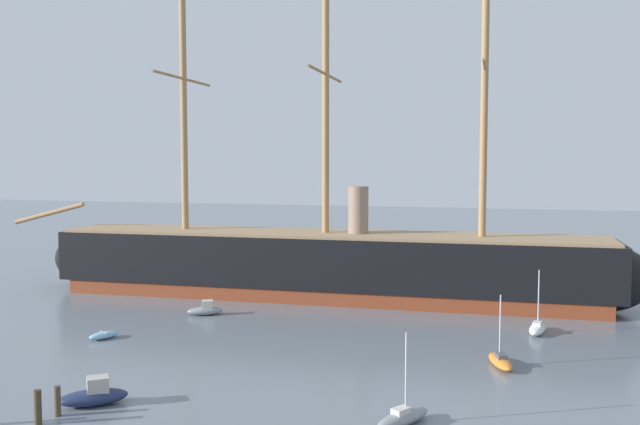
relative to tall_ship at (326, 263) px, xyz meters
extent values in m
cube|color=brown|center=(0.00, 0.00, -3.08)|extent=(58.62, 9.96, 1.52)
cube|color=black|center=(0.00, 0.00, 0.40)|extent=(61.06, 10.38, 5.44)
ellipsoid|color=black|center=(-28.00, -0.57, -0.36)|extent=(11.13, 8.44, 6.96)
ellipsoid|color=black|center=(28.00, 0.57, -0.36)|extent=(11.13, 8.44, 6.96)
cube|color=#9E7F5B|center=(0.00, 0.00, 3.28)|extent=(59.83, 9.62, 0.33)
cylinder|color=#A37A4C|center=(-16.74, -0.34, 17.26)|extent=(0.76, 0.76, 28.27)
cylinder|color=#A37A4C|center=(-16.74, -0.34, 20.65)|extent=(0.60, 14.62, 0.30)
cylinder|color=#A37A4C|center=(0.00, 0.00, 17.26)|extent=(0.76, 0.76, 28.27)
cylinder|color=#A37A4C|center=(0.00, 0.00, 20.65)|extent=(0.60, 14.62, 0.30)
cylinder|color=#A37A4C|center=(16.74, 0.34, 17.26)|extent=(0.76, 0.76, 28.27)
cylinder|color=#A37A4C|center=(16.74, 0.34, 20.65)|extent=(0.60, 14.62, 0.30)
cylinder|color=#A37A4C|center=(-34.84, -0.71, 4.88)|extent=(9.64, 0.74, 2.89)
cylinder|color=gray|center=(3.65, 0.07, 5.84)|extent=(2.17, 2.17, 5.44)
ellipsoid|color=#1E284C|center=(-5.19, -36.28, -3.35)|extent=(4.39, 3.89, 0.98)
cube|color=#B2ADA3|center=(-4.96, -36.10, -2.57)|extent=(1.70, 1.67, 0.98)
ellipsoid|color=gray|center=(13.80, -34.27, -3.45)|extent=(3.24, 4.12, 0.78)
cube|color=beige|center=(13.69, -34.45, -3.01)|extent=(1.12, 1.23, 0.41)
cylinder|color=silver|center=(13.91, -34.10, -0.86)|extent=(0.10, 0.10, 4.72)
ellipsoid|color=#7FB2D6|center=(-13.64, -22.07, -3.52)|extent=(2.24, 2.89, 0.63)
cube|color=beige|center=(-13.64, -22.07, -3.29)|extent=(0.99, 0.66, 0.10)
ellipsoid|color=orange|center=(19.02, -21.30, -3.45)|extent=(2.45, 4.26, 0.78)
cube|color=#4C4C51|center=(19.09, -21.49, -3.01)|extent=(0.96, 1.18, 0.41)
cylinder|color=silver|center=(18.96, -21.11, -0.87)|extent=(0.10, 0.10, 4.70)
ellipsoid|color=gray|center=(-9.22, -11.40, -3.44)|extent=(3.71, 2.80, 0.80)
cube|color=beige|center=(-9.01, -11.29, -2.80)|extent=(1.35, 1.30, 0.80)
ellipsoid|color=silver|center=(22.03, -10.26, -3.43)|extent=(2.03, 4.46, 0.82)
cube|color=beige|center=(22.00, -10.47, -2.97)|extent=(0.89, 1.18, 0.43)
cylinder|color=silver|center=(22.07, -10.05, -0.71)|extent=(0.11, 0.11, 4.94)
ellipsoid|color=orange|center=(-21.93, 9.98, -3.51)|extent=(2.55, 2.92, 0.65)
cube|color=#4C4C51|center=(-21.93, 9.98, -3.27)|extent=(0.97, 0.79, 0.10)
ellipsoid|color=#236670|center=(5.27, 19.41, -3.52)|extent=(2.74, 3.30, 0.63)
cube|color=beige|center=(5.36, 19.27, -3.16)|extent=(0.93, 1.00, 0.33)
cylinder|color=silver|center=(5.17, 19.54, -1.42)|extent=(0.08, 0.08, 3.83)
cylinder|color=#423323|center=(-6.40, -39.87, -2.82)|extent=(0.42, 0.42, 2.03)
cylinder|color=#4C3D2D|center=(-6.16, -38.42, -2.93)|extent=(0.38, 0.38, 1.82)
camera|label=1|loc=(19.46, -72.60, 11.27)|focal=38.61mm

